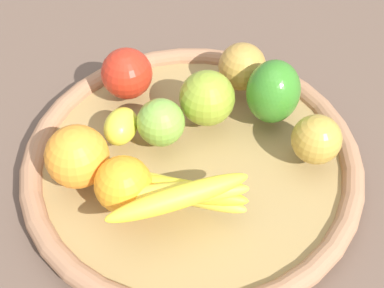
{
  "coord_description": "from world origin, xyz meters",
  "views": [
    {
      "loc": [
        -0.14,
        0.46,
        0.61
      ],
      "look_at": [
        0.0,
        0.0,
        0.06
      ],
      "focal_mm": 51.36,
      "sensor_mm": 36.0,
      "label": 1
    }
  ],
  "objects_px": {
    "apple_0": "(204,97)",
    "lemon_0": "(120,128)",
    "orange_1": "(123,185)",
    "apple_2": "(161,122)",
    "bell_pepper": "(273,92)",
    "banana_bunch": "(178,193)",
    "apple_3": "(127,74)",
    "orange_0": "(77,157)",
    "apple_1": "(242,67)",
    "apple_4": "(316,139)"
  },
  "relations": [
    {
      "from": "bell_pepper",
      "to": "apple_0",
      "type": "bearing_deg",
      "value": 109.18
    },
    {
      "from": "banana_bunch",
      "to": "apple_2",
      "type": "xyz_separation_m",
      "value": [
        0.06,
        -0.1,
        0.0
      ]
    },
    {
      "from": "apple_1",
      "to": "orange_0",
      "type": "bearing_deg",
      "value": 56.1
    },
    {
      "from": "banana_bunch",
      "to": "apple_0",
      "type": "bearing_deg",
      "value": -84.9
    },
    {
      "from": "apple_4",
      "to": "bell_pepper",
      "type": "bearing_deg",
      "value": -39.21
    },
    {
      "from": "orange_0",
      "to": "apple_0",
      "type": "bearing_deg",
      "value": -128.99
    },
    {
      "from": "banana_bunch",
      "to": "apple_2",
      "type": "distance_m",
      "value": 0.12
    },
    {
      "from": "bell_pepper",
      "to": "apple_4",
      "type": "bearing_deg",
      "value": -129.36
    },
    {
      "from": "orange_1",
      "to": "lemon_0",
      "type": "distance_m",
      "value": 0.11
    },
    {
      "from": "orange_1",
      "to": "apple_2",
      "type": "xyz_separation_m",
      "value": [
        -0.01,
        -0.11,
        -0.0
      ]
    },
    {
      "from": "apple_0",
      "to": "lemon_0",
      "type": "xyz_separation_m",
      "value": [
        0.1,
        0.07,
        -0.02
      ]
    },
    {
      "from": "bell_pepper",
      "to": "apple_1",
      "type": "height_order",
      "value": "bell_pepper"
    },
    {
      "from": "apple_0",
      "to": "apple_3",
      "type": "bearing_deg",
      "value": -7.57
    },
    {
      "from": "orange_1",
      "to": "apple_2",
      "type": "relative_size",
      "value": 1.09
    },
    {
      "from": "apple_1",
      "to": "apple_2",
      "type": "bearing_deg",
      "value": 60.75
    },
    {
      "from": "apple_3",
      "to": "lemon_0",
      "type": "bearing_deg",
      "value": 105.18
    },
    {
      "from": "bell_pepper",
      "to": "orange_0",
      "type": "distance_m",
      "value": 0.28
    },
    {
      "from": "orange_1",
      "to": "apple_3",
      "type": "relative_size",
      "value": 0.96
    },
    {
      "from": "apple_2",
      "to": "apple_1",
      "type": "bearing_deg",
      "value": -119.25
    },
    {
      "from": "apple_3",
      "to": "orange_0",
      "type": "height_order",
      "value": "orange_0"
    },
    {
      "from": "bell_pepper",
      "to": "orange_0",
      "type": "bearing_deg",
      "value": 130.5
    },
    {
      "from": "bell_pepper",
      "to": "apple_3",
      "type": "relative_size",
      "value": 1.24
    },
    {
      "from": "banana_bunch",
      "to": "lemon_0",
      "type": "bearing_deg",
      "value": -38.05
    },
    {
      "from": "apple_0",
      "to": "banana_bunch",
      "type": "height_order",
      "value": "apple_0"
    },
    {
      "from": "apple_2",
      "to": "orange_1",
      "type": "bearing_deg",
      "value": 85.79
    },
    {
      "from": "apple_0",
      "to": "apple_2",
      "type": "height_order",
      "value": "apple_0"
    },
    {
      "from": "apple_0",
      "to": "bell_pepper",
      "type": "distance_m",
      "value": 0.1
    },
    {
      "from": "apple_2",
      "to": "lemon_0",
      "type": "bearing_deg",
      "value": 17.31
    },
    {
      "from": "lemon_0",
      "to": "apple_1",
      "type": "bearing_deg",
      "value": -130.09
    },
    {
      "from": "apple_3",
      "to": "bell_pepper",
      "type": "bearing_deg",
      "value": -175.79
    },
    {
      "from": "bell_pepper",
      "to": "apple_1",
      "type": "relative_size",
      "value": 1.31
    },
    {
      "from": "lemon_0",
      "to": "apple_3",
      "type": "xyz_separation_m",
      "value": [
        0.02,
        -0.09,
        0.02
      ]
    },
    {
      "from": "apple_0",
      "to": "apple_3",
      "type": "height_order",
      "value": "apple_0"
    },
    {
      "from": "apple_0",
      "to": "apple_2",
      "type": "xyz_separation_m",
      "value": [
        0.04,
        0.06,
        -0.01
      ]
    },
    {
      "from": "banana_bunch",
      "to": "bell_pepper",
      "type": "xyz_separation_m",
      "value": [
        -0.08,
        -0.19,
        0.01
      ]
    },
    {
      "from": "apple_1",
      "to": "orange_0",
      "type": "height_order",
      "value": "orange_0"
    },
    {
      "from": "apple_2",
      "to": "orange_0",
      "type": "xyz_separation_m",
      "value": [
        0.08,
        0.09,
        0.01
      ]
    },
    {
      "from": "apple_0",
      "to": "bell_pepper",
      "type": "xyz_separation_m",
      "value": [
        -0.09,
        -0.03,
        0.01
      ]
    },
    {
      "from": "apple_0",
      "to": "lemon_0",
      "type": "height_order",
      "value": "apple_0"
    },
    {
      "from": "apple_2",
      "to": "banana_bunch",
      "type": "bearing_deg",
      "value": 119.16
    },
    {
      "from": "orange_1",
      "to": "apple_3",
      "type": "bearing_deg",
      "value": -69.62
    },
    {
      "from": "banana_bunch",
      "to": "lemon_0",
      "type": "relative_size",
      "value": 2.99
    },
    {
      "from": "apple_0",
      "to": "apple_3",
      "type": "relative_size",
      "value": 1.04
    },
    {
      "from": "apple_4",
      "to": "banana_bunch",
      "type": "height_order",
      "value": "same"
    },
    {
      "from": "apple_4",
      "to": "apple_1",
      "type": "xyz_separation_m",
      "value": [
        0.13,
        -0.11,
        0.0
      ]
    },
    {
      "from": "apple_1",
      "to": "apple_3",
      "type": "distance_m",
      "value": 0.17
    },
    {
      "from": "apple_0",
      "to": "banana_bunch",
      "type": "bearing_deg",
      "value": 95.1
    },
    {
      "from": "apple_2",
      "to": "orange_0",
      "type": "relative_size",
      "value": 0.8
    },
    {
      "from": "orange_1",
      "to": "lemon_0",
      "type": "relative_size",
      "value": 1.19
    },
    {
      "from": "bell_pepper",
      "to": "apple_1",
      "type": "bearing_deg",
      "value": 47.5
    }
  ]
}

